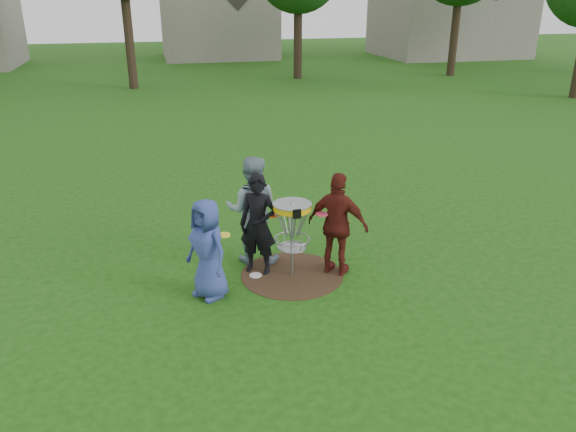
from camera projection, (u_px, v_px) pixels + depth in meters
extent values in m
plane|color=#19470F|center=(292.00, 275.00, 9.86)|extent=(100.00, 100.00, 0.00)
cylinder|color=#47331E|center=(292.00, 275.00, 9.86)|extent=(1.80, 1.80, 0.01)
imported|color=#33428C|center=(208.00, 249.00, 8.89)|extent=(0.90, 0.97, 1.67)
imported|color=black|center=(258.00, 225.00, 9.66)|extent=(0.78, 0.70, 1.80)
imported|color=gray|center=(252.00, 210.00, 10.05)|extent=(1.14, 0.99, 1.99)
imported|color=#5A1A14|center=(338.00, 225.00, 9.60)|extent=(1.12, 1.02, 1.84)
cylinder|color=silver|center=(256.00, 275.00, 9.82)|extent=(0.22, 0.22, 0.02)
cylinder|color=#9EA0A5|center=(292.00, 239.00, 9.60)|extent=(0.05, 0.05, 1.38)
cylinder|color=#EBAD0C|center=(292.00, 207.00, 9.38)|extent=(0.64, 0.64, 0.10)
cylinder|color=#9EA0A5|center=(292.00, 204.00, 9.36)|extent=(0.66, 0.66, 0.01)
cube|color=black|center=(297.00, 214.00, 9.09)|extent=(0.14, 0.02, 0.16)
torus|color=#9EA0A5|center=(292.00, 239.00, 9.60)|extent=(0.62, 0.62, 0.02)
torus|color=#9EA0A5|center=(292.00, 247.00, 9.66)|extent=(0.50, 0.50, 0.02)
cylinder|color=#9EA0A5|center=(292.00, 248.00, 9.66)|extent=(0.44, 0.44, 0.01)
cylinder|color=yellow|center=(224.00, 235.00, 8.94)|extent=(0.22, 0.22, 0.02)
cylinder|color=#E04412|center=(274.00, 215.00, 9.52)|extent=(0.22, 0.22, 0.02)
cylinder|color=#D93959|center=(263.00, 202.00, 9.80)|extent=(0.22, 0.22, 0.02)
cylinder|color=#F33F63|center=(322.00, 214.00, 9.49)|extent=(0.22, 0.22, 0.02)
cylinder|color=#38281C|center=(129.00, 41.00, 27.74)|extent=(0.46, 0.46, 4.62)
cylinder|color=#38281C|center=(298.00, 44.00, 31.20)|extent=(0.46, 0.46, 3.78)
cylinder|color=#38281C|center=(454.00, 38.00, 32.16)|extent=(0.46, 0.46, 4.20)
cube|color=gray|center=(218.00, 22.00, 41.14)|extent=(8.00, 7.00, 5.00)
cube|color=gray|center=(449.00, 14.00, 41.92)|extent=(10.00, 8.00, 6.00)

